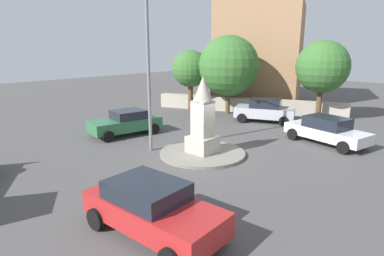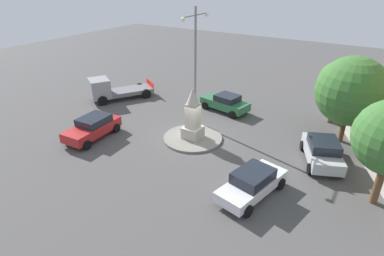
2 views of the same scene
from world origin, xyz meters
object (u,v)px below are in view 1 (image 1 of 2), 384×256
object	(u,v)px
monument	(203,119)
tree_mid_cluster	(190,69)
corner_building	(261,54)
tree_near_wall	(229,66)
streetlamp	(148,47)
tree_far_corner	(322,67)
car_green_parked_right	(126,122)
car_red_waiting	(152,208)
car_silver_far_side	(265,110)
car_white_approaching	(327,130)

from	to	relation	value
monument	tree_mid_cluster	world-z (taller)	tree_mid_cluster
corner_building	tree_near_wall	xyz separation A→B (m)	(-1.30, 6.51, -0.74)
monument	tree_mid_cluster	xyz separation A→B (m)	(7.95, -7.58, 1.58)
streetlamp	tree_far_corner	world-z (taller)	streetlamp
car_green_parked_right	tree_mid_cluster	size ratio (longest dim) A/B	0.90
car_green_parked_right	tree_far_corner	bearing A→B (deg)	-119.36
car_red_waiting	car_green_parked_right	distance (m)	10.77
streetlamp	tree_near_wall	world-z (taller)	streetlamp
streetlamp	car_silver_far_side	bearing A→B (deg)	-94.72
tree_near_wall	tree_far_corner	distance (m)	6.54
tree_near_wall	tree_mid_cluster	xyz separation A→B (m)	(2.81, 1.18, -0.30)
tree_near_wall	tree_far_corner	xyz separation A→B (m)	(-6.03, -2.54, 0.06)
tree_far_corner	tree_mid_cluster	bearing A→B (deg)	22.85
car_red_waiting	tree_far_corner	size ratio (longest dim) A/B	0.77
tree_mid_cluster	car_silver_far_side	bearing A→B (deg)	-174.27
car_green_parked_right	tree_far_corner	size ratio (longest dim) A/B	0.78
car_red_waiting	corner_building	bearing A→B (deg)	-65.07
car_silver_far_side	car_white_approaching	distance (m)	5.67
streetlamp	tree_near_wall	size ratio (longest dim) A/B	1.44
car_green_parked_right	car_white_approaching	world-z (taller)	car_white_approaching
car_silver_far_side	tree_near_wall	xyz separation A→B (m)	(3.58, -0.54, 2.81)
car_silver_far_side	car_white_approaching	bearing A→B (deg)	155.25
corner_building	tree_mid_cluster	bearing A→B (deg)	78.91
monument	corner_building	size ratio (longest dim) A/B	0.41
corner_building	tree_mid_cluster	xyz separation A→B (m)	(1.51, 7.69, -1.05)
car_red_waiting	tree_mid_cluster	size ratio (longest dim) A/B	0.89
tree_far_corner	monument	bearing A→B (deg)	85.49
streetlamp	car_white_approaching	distance (m)	10.20
car_red_waiting	car_green_parked_right	size ratio (longest dim) A/B	0.99
tree_near_wall	car_silver_far_side	bearing A→B (deg)	171.38
car_red_waiting	car_silver_far_side	bearing A→B (deg)	-70.60
streetlamp	corner_building	distance (m)	17.04
car_white_approaching	corner_building	bearing A→B (deg)	-43.21
car_red_waiting	corner_building	xyz separation A→B (m)	(9.91, -21.33, 3.58)
corner_building	car_silver_far_side	bearing A→B (deg)	124.71
car_green_parked_right	tree_mid_cluster	distance (m)	8.63
car_green_parked_right	monument	bearing A→B (deg)	-176.69
corner_building	tree_near_wall	world-z (taller)	corner_building
tree_mid_cluster	corner_building	bearing A→B (deg)	-101.09
monument	car_white_approaching	distance (m)	6.94
tree_mid_cluster	tree_far_corner	size ratio (longest dim) A/B	0.87
tree_far_corner	car_silver_far_side	bearing A→B (deg)	51.56
car_red_waiting	streetlamp	bearing A→B (deg)	-39.59
streetlamp	car_red_waiting	size ratio (longest dim) A/B	2.00
car_red_waiting	tree_far_corner	bearing A→B (deg)	-81.55
car_white_approaching	car_red_waiting	bearing A→B (deg)	89.39
car_red_waiting	car_silver_far_side	world-z (taller)	car_silver_far_side
car_silver_far_side	tree_far_corner	bearing A→B (deg)	-128.44
car_silver_far_side	tree_mid_cluster	distance (m)	6.89
car_white_approaching	tree_near_wall	world-z (taller)	tree_near_wall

